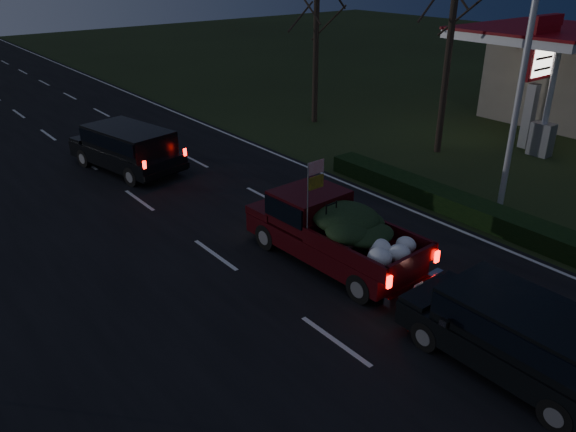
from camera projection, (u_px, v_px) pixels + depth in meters
ground at (335, 341)px, 12.38m from camera, size 120.00×120.00×0.00m
road_asphalt at (335, 341)px, 12.37m from camera, size 14.00×120.00×0.02m
hedge_row at (446, 200)px, 18.78m from camera, size 1.00×10.00×0.60m
light_pole at (529, 38)px, 16.84m from camera, size 0.50×0.90×9.16m
gas_price_pylon at (539, 60)px, 23.35m from camera, size 2.00×0.41×5.57m
gas_canopy at (544, 39)px, 24.95m from camera, size 7.10×6.10×4.88m
bare_tree_far at (317, 14)px, 26.60m from camera, size 3.60×3.60×7.00m
pickup_truck at (332, 228)px, 15.21m from camera, size 2.23×5.34×2.76m
lead_suv at (128, 145)px, 21.77m from camera, size 2.97×5.23×1.42m
rear_suv at (521, 332)px, 11.08m from camera, size 2.09×4.51×1.30m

